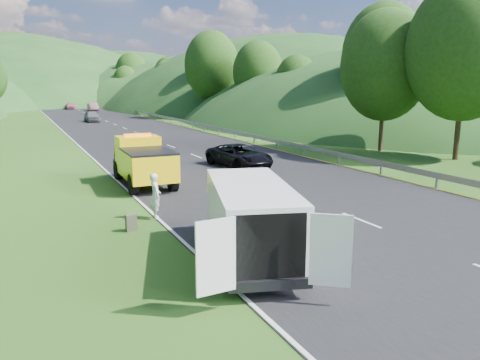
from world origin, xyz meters
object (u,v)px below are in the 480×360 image
tow_truck (143,161)px  spare_tire (340,269)px  child (225,226)px  passing_suv (239,167)px  woman (156,219)px  worker (329,279)px  suitcase (131,223)px  white_van (250,217)px

tow_truck → spare_tire: bearing=-79.4°
child → passing_suv: (5.81, 10.99, 0.00)m
woman → child: 2.86m
tow_truck → worker: 14.04m
woman → passing_suv: 11.93m
woman → worker: woman is taller
worker → spare_tire: (0.65, 0.40, 0.00)m
suitcase → child: bearing=-14.6°
worker → suitcase: 7.47m
child → spare_tire: child is taller
worker → child: bearing=74.3°
tow_truck → passing_suv: bearing=23.0°
woman → worker: (2.62, -7.56, 0.00)m
child → suitcase: (-3.25, 0.85, 0.30)m
tow_truck → white_van: tow_truck is taller
white_van → worker: size_ratio=4.17×
worker → passing_suv: (5.23, 16.54, 0.00)m
passing_suv → spare_tire: bearing=-115.1°
woman → suitcase: (-1.22, -1.17, 0.30)m
tow_truck → white_van: (0.21, -11.74, 0.06)m
woman → worker: size_ratio=1.05×
tow_truck → child: (0.91, -8.36, -1.24)m
child → spare_tire: 5.30m
tow_truck → spare_tire: size_ratio=9.16×
child → worker: 5.58m
white_van → suitcase: size_ratio=11.57×
spare_tire → suitcase: bearing=126.8°
white_van → spare_tire: white_van is taller
worker → spare_tire: worker is taller
white_van → worker: (1.28, -2.17, -1.30)m
tow_truck → child: bearing=-82.2°
woman → white_van: bearing=-163.0°
tow_truck → passing_suv: tow_truck is taller
suitcase → spare_tire: bearing=-53.2°
white_van → spare_tire: bearing=-25.5°
tow_truck → child: tow_truck is taller
tow_truck → child: 8.50m
suitcase → passing_suv: size_ratio=0.12×
suitcase → passing_suv: bearing=48.2°
white_van → suitcase: white_van is taller
white_van → passing_suv: (6.51, 14.37, -1.30)m
white_van → worker: 2.84m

